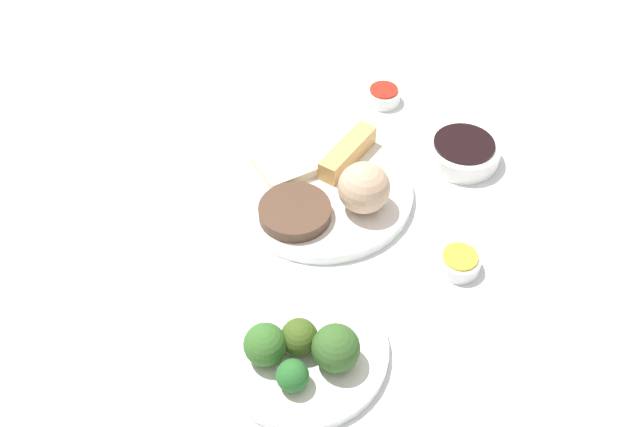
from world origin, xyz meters
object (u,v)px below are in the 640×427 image
at_px(soy_sauce_bowl, 463,152).
at_px(sauce_ramekin_hot_mustard, 459,263).
at_px(sauce_ramekin_sweet_and_sour, 383,96).
at_px(main_plate, 322,191).
at_px(broccoli_plate, 302,349).

relative_size(soy_sauce_bowl, sauce_ramekin_hot_mustard, 1.98).
xyz_separation_m(soy_sauce_bowl, sauce_ramekin_sweet_and_sour, (-0.15, -0.11, -0.00)).
xyz_separation_m(main_plate, sauce_ramekin_hot_mustard, (0.14, 0.17, 0.00)).
distance_m(sauce_ramekin_hot_mustard, sauce_ramekin_sweet_and_sour, 0.36).
bearing_deg(soy_sauce_bowl, sauce_ramekin_sweet_and_sour, -144.06).
bearing_deg(main_plate, broccoli_plate, -7.04).
height_order(broccoli_plate, soy_sauce_bowl, soy_sauce_bowl).
bearing_deg(soy_sauce_bowl, main_plate, -72.08).
height_order(broccoli_plate, sauce_ramekin_sweet_and_sour, sauce_ramekin_sweet_and_sour).
distance_m(broccoli_plate, soy_sauce_bowl, 0.41).
bearing_deg(main_plate, sauce_ramekin_hot_mustard, 51.14).
bearing_deg(main_plate, sauce_ramekin_sweet_and_sour, 153.37).
bearing_deg(sauce_ramekin_hot_mustard, sauce_ramekin_sweet_and_sour, -169.52).
distance_m(soy_sauce_bowl, sauce_ramekin_sweet_and_sour, 0.18).
relative_size(main_plate, broccoli_plate, 1.27).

